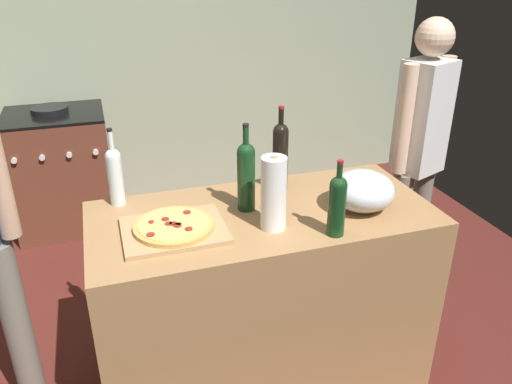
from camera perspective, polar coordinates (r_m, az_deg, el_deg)
The scene contains 13 objects.
ground_plane at distance 3.27m, azimuth -7.59°, elevation -10.31°, with size 4.69×3.39×0.02m, color #511E19.
kitchen_wall_rear at distance 4.14m, azimuth -12.59°, elevation 16.67°, with size 4.69×0.10×2.60m, color #99A889.
counter at distance 2.40m, azimuth 0.74°, elevation -11.71°, with size 1.45×0.67×0.89m, color #9E7247.
cutting_board at distance 2.03m, azimuth -9.13°, elevation -4.24°, with size 0.40×0.32×0.02m, color tan.
pizza at distance 2.02m, azimuth -9.17°, elevation -3.73°, with size 0.31×0.31×0.03m.
mixing_bowl at distance 2.20m, azimuth 11.80°, elevation 0.18°, with size 0.27×0.27×0.17m.
paper_towel_roll at distance 1.98m, azimuth 1.97°, elevation -0.18°, with size 0.10×0.10×0.30m.
wine_bottle_amber at distance 1.96m, azimuth 9.05°, elevation -1.24°, with size 0.07×0.07×0.31m.
wine_bottle_green at distance 2.31m, azimuth 2.73°, elevation 4.29°, with size 0.07×0.07×0.39m.
wine_bottle_dark at distance 2.12m, azimuth -1.11°, elevation 2.08°, with size 0.08×0.08×0.38m.
wine_bottle_clear at distance 2.25m, azimuth -15.47°, elevation 1.97°, with size 0.07×0.07×0.34m.
stove at distance 3.97m, azimuth -20.81°, elevation 2.24°, with size 0.67×0.60×0.91m.
person_in_red at distance 2.90m, azimuth 17.71°, elevation 4.72°, with size 0.38×0.27×1.60m.
Camera 1 is at (-0.40, -1.24, 1.89)m, focal length 35.83 mm.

